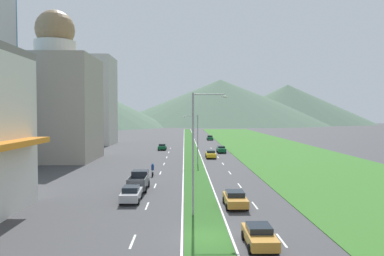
{
  "coord_description": "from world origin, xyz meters",
  "views": [
    {
      "loc": [
        -1.56,
        -25.57,
        8.72
      ],
      "look_at": [
        -0.03,
        49.73,
        5.76
      ],
      "focal_mm": 34.6,
      "sensor_mm": 36.0,
      "label": 1
    }
  ],
  "objects_px": {
    "pickup_truck_0": "(139,181)",
    "motorcycle_rider": "(153,171)",
    "street_lamp_mid": "(196,136)",
    "car_0": "(259,235)",
    "car_3": "(211,154)",
    "car_4": "(210,138)",
    "car_1": "(221,149)",
    "street_lamp_near": "(197,146)",
    "car_7": "(131,194)",
    "car_2": "(162,147)",
    "car_6": "(235,199)"
  },
  "relations": [
    {
      "from": "street_lamp_near",
      "to": "pickup_truck_0",
      "type": "height_order",
      "value": "street_lamp_near"
    },
    {
      "from": "car_1",
      "to": "car_3",
      "type": "relative_size",
      "value": 0.96
    },
    {
      "from": "car_7",
      "to": "car_2",
      "type": "bearing_deg",
      "value": 0.07
    },
    {
      "from": "car_0",
      "to": "street_lamp_mid",
      "type": "bearing_deg",
      "value": -175.67
    },
    {
      "from": "car_6",
      "to": "pickup_truck_0",
      "type": "height_order",
      "value": "pickup_truck_0"
    },
    {
      "from": "car_2",
      "to": "pickup_truck_0",
      "type": "relative_size",
      "value": 0.75
    },
    {
      "from": "street_lamp_near",
      "to": "car_0",
      "type": "height_order",
      "value": "street_lamp_near"
    },
    {
      "from": "street_lamp_mid",
      "to": "motorcycle_rider",
      "type": "bearing_deg",
      "value": -118.79
    },
    {
      "from": "street_lamp_mid",
      "to": "car_3",
      "type": "relative_size",
      "value": 1.77
    },
    {
      "from": "street_lamp_near",
      "to": "car_6",
      "type": "relative_size",
      "value": 2.34
    },
    {
      "from": "car_0",
      "to": "car_3",
      "type": "relative_size",
      "value": 0.87
    },
    {
      "from": "street_lamp_mid",
      "to": "car_1",
      "type": "relative_size",
      "value": 1.86
    },
    {
      "from": "street_lamp_mid",
      "to": "motorcycle_rider",
      "type": "relative_size",
      "value": 4.25
    },
    {
      "from": "car_1",
      "to": "car_2",
      "type": "bearing_deg",
      "value": -115.78
    },
    {
      "from": "street_lamp_near",
      "to": "car_2",
      "type": "bearing_deg",
      "value": 96.36
    },
    {
      "from": "street_lamp_mid",
      "to": "car_6",
      "type": "bearing_deg",
      "value": -84.47
    },
    {
      "from": "car_6",
      "to": "car_7",
      "type": "xyz_separation_m",
      "value": [
        -10.0,
        2.16,
        0.04
      ]
    },
    {
      "from": "street_lamp_near",
      "to": "car_4",
      "type": "distance_m",
      "value": 89.91
    },
    {
      "from": "car_1",
      "to": "car_0",
      "type": "bearing_deg",
      "value": -3.23
    },
    {
      "from": "car_1",
      "to": "car_7",
      "type": "relative_size",
      "value": 1.07
    },
    {
      "from": "car_2",
      "to": "motorcycle_rider",
      "type": "distance_m",
      "value": 37.01
    },
    {
      "from": "street_lamp_mid",
      "to": "car_7",
      "type": "relative_size",
      "value": 1.99
    },
    {
      "from": "car_2",
      "to": "car_7",
      "type": "distance_m",
      "value": 51.96
    },
    {
      "from": "street_lamp_mid",
      "to": "motorcycle_rider",
      "type": "height_order",
      "value": "street_lamp_mid"
    },
    {
      "from": "pickup_truck_0",
      "to": "motorcycle_rider",
      "type": "xyz_separation_m",
      "value": [
        0.8,
        9.03,
        -0.24
      ]
    },
    {
      "from": "car_3",
      "to": "car_4",
      "type": "relative_size",
      "value": 1.16
    },
    {
      "from": "motorcycle_rider",
      "to": "car_0",
      "type": "bearing_deg",
      "value": -161.2
    },
    {
      "from": "car_3",
      "to": "car_4",
      "type": "bearing_deg",
      "value": 176.22
    },
    {
      "from": "car_7",
      "to": "motorcycle_rider",
      "type": "height_order",
      "value": "motorcycle_rider"
    },
    {
      "from": "car_2",
      "to": "car_3",
      "type": "height_order",
      "value": "car_3"
    },
    {
      "from": "car_0",
      "to": "car_4",
      "type": "relative_size",
      "value": 1.01
    },
    {
      "from": "car_4",
      "to": "car_6",
      "type": "relative_size",
      "value": 0.92
    },
    {
      "from": "car_2",
      "to": "motorcycle_rider",
      "type": "height_order",
      "value": "motorcycle_rider"
    },
    {
      "from": "car_4",
      "to": "car_7",
      "type": "relative_size",
      "value": 0.97
    },
    {
      "from": "car_0",
      "to": "car_3",
      "type": "bearing_deg",
      "value": 179.73
    },
    {
      "from": "car_3",
      "to": "car_1",
      "type": "bearing_deg",
      "value": 162.47
    },
    {
      "from": "car_1",
      "to": "car_2",
      "type": "xyz_separation_m",
      "value": [
        -13.51,
        6.53,
        -0.01
      ]
    },
    {
      "from": "car_4",
      "to": "car_6",
      "type": "height_order",
      "value": "car_4"
    },
    {
      "from": "pickup_truck_0",
      "to": "motorcycle_rider",
      "type": "distance_m",
      "value": 9.07
    },
    {
      "from": "car_3",
      "to": "car_4",
      "type": "distance_m",
      "value": 48.66
    },
    {
      "from": "car_1",
      "to": "car_7",
      "type": "height_order",
      "value": "car_7"
    },
    {
      "from": "car_4",
      "to": "car_6",
      "type": "bearing_deg",
      "value": -2.39
    },
    {
      "from": "car_7",
      "to": "street_lamp_mid",
      "type": "bearing_deg",
      "value": -15.2
    },
    {
      "from": "car_4",
      "to": "motorcycle_rider",
      "type": "distance_m",
      "value": 70.56
    },
    {
      "from": "street_lamp_mid",
      "to": "car_0",
      "type": "distance_m",
      "value": 39.41
    },
    {
      "from": "car_2",
      "to": "pickup_truck_0",
      "type": "height_order",
      "value": "pickup_truck_0"
    },
    {
      "from": "street_lamp_mid",
      "to": "car_6",
      "type": "height_order",
      "value": "street_lamp_mid"
    },
    {
      "from": "car_1",
      "to": "street_lamp_mid",
      "type": "bearing_deg",
      "value": -18.27
    },
    {
      "from": "street_lamp_mid",
      "to": "car_3",
      "type": "height_order",
      "value": "street_lamp_mid"
    },
    {
      "from": "car_1",
      "to": "car_2",
      "type": "height_order",
      "value": "car_1"
    }
  ]
}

